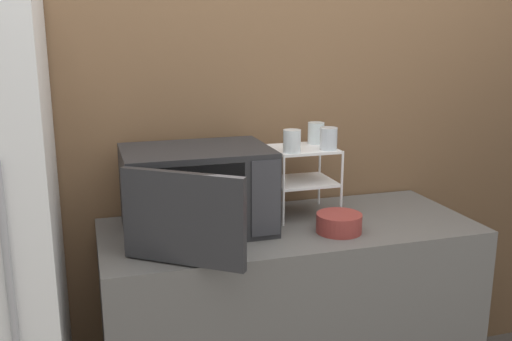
{
  "coord_description": "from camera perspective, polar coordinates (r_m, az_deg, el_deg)",
  "views": [
    {
      "loc": [
        -0.78,
        -1.75,
        1.69
      ],
      "look_at": [
        -0.13,
        0.35,
        1.15
      ],
      "focal_mm": 40.0,
      "sensor_mm": 36.0,
      "label": 1
    }
  ],
  "objects": [
    {
      "name": "glass_front_right",
      "position": [
        2.37,
        7.27,
        3.19
      ],
      "size": [
        0.07,
        0.07,
        0.09
      ],
      "color": "silver",
      "rests_on": "dish_rack"
    },
    {
      "name": "counter",
      "position": [
        2.53,
        3.24,
        -15.29
      ],
      "size": [
        1.52,
        0.64,
        0.91
      ],
      "color": "#595654",
      "rests_on": "ground_plane"
    },
    {
      "name": "wall_back",
      "position": [
        2.58,
        0.74,
        5.17
      ],
      "size": [
        8.0,
        0.06,
        2.6
      ],
      "color": "brown",
      "rests_on": "ground_plane"
    },
    {
      "name": "glass_front_left",
      "position": [
        2.3,
        3.61,
        2.96
      ],
      "size": [
        0.07,
        0.07,
        0.09
      ],
      "color": "silver",
      "rests_on": "dish_rack"
    },
    {
      "name": "glass_back_right",
      "position": [
        2.49,
        6.01,
        3.76
      ],
      "size": [
        0.07,
        0.07,
        0.09
      ],
      "color": "silver",
      "rests_on": "dish_rack"
    },
    {
      "name": "dish_rack",
      "position": [
        2.42,
        4.71,
        0.41
      ],
      "size": [
        0.27,
        0.24,
        0.3
      ],
      "color": "white",
      "rests_on": "counter"
    },
    {
      "name": "bowl",
      "position": [
        2.27,
        8.3,
        -5.24
      ],
      "size": [
        0.18,
        0.18,
        0.07
      ],
      "color": "maroon",
      "rests_on": "counter"
    },
    {
      "name": "microwave",
      "position": [
        2.23,
        -5.99,
        -2.05
      ],
      "size": [
        0.59,
        0.68,
        0.33
      ],
      "color": "#262628",
      "rests_on": "counter"
    }
  ]
}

